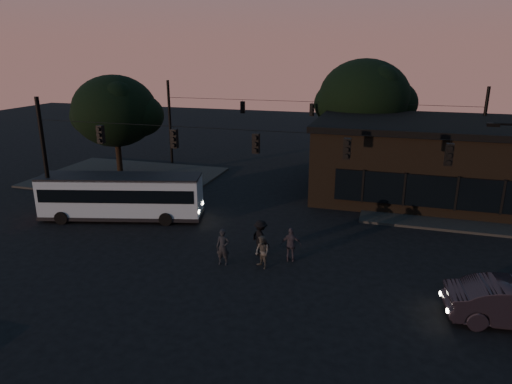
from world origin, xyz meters
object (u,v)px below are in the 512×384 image
(pedestrian_a, at_px, (223,247))
(pedestrian_c, at_px, (291,245))
(bus, at_px, (121,195))
(building, at_px, (427,159))
(pedestrian_b, at_px, (262,252))
(pedestrian_d, at_px, (261,238))

(pedestrian_a, relative_size, pedestrian_c, 1.03)
(pedestrian_a, bearing_deg, bus, 148.46)
(building, relative_size, bus, 1.53)
(bus, xyz_separation_m, pedestrian_b, (10.13, -4.00, -0.74))
(pedestrian_d, bearing_deg, pedestrian_b, 143.90)
(bus, distance_m, pedestrian_d, 10.05)
(pedestrian_d, bearing_deg, pedestrian_a, 80.95)
(pedestrian_c, height_order, pedestrian_d, pedestrian_d)
(pedestrian_b, distance_m, pedestrian_c, 1.61)
(building, distance_m, pedestrian_d, 15.65)
(building, distance_m, pedestrian_c, 15.04)
(pedestrian_b, distance_m, pedestrian_d, 1.41)
(bus, height_order, pedestrian_d, bus)
(bus, bearing_deg, pedestrian_c, -29.09)
(pedestrian_b, xyz_separation_m, pedestrian_d, (-0.46, 1.33, 0.14))
(building, distance_m, pedestrian_b, 16.56)
(pedestrian_c, bearing_deg, bus, -21.97)
(pedestrian_a, relative_size, pedestrian_b, 1.12)
(bus, distance_m, pedestrian_b, 10.92)
(pedestrian_c, relative_size, pedestrian_d, 0.92)
(pedestrian_c, bearing_deg, pedestrian_a, 15.29)
(pedestrian_b, height_order, pedestrian_c, pedestrian_c)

